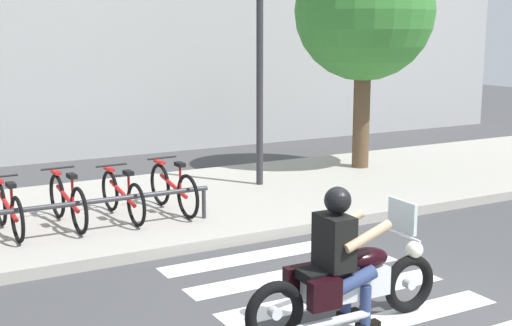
% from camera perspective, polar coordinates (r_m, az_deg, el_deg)
% --- Properties ---
extents(ground_plane, '(48.00, 48.00, 0.00)m').
position_cam_1_polar(ground_plane, '(7.35, 11.58, -12.37)').
color(ground_plane, '#424244').
extents(sidewalk, '(24.00, 4.40, 0.15)m').
position_cam_1_polar(sidewalk, '(11.46, -5.23, -3.28)').
color(sidewalk, '#A8A399').
rests_on(sidewalk, ground).
extents(crosswalk_stripe_2, '(2.80, 0.40, 0.01)m').
position_cam_1_polar(crosswalk_stripe_2, '(7.22, 10.29, -12.71)').
color(crosswalk_stripe_2, white).
rests_on(crosswalk_stripe_2, ground).
extents(crosswalk_stripe_3, '(2.80, 0.40, 0.01)m').
position_cam_1_polar(crosswalk_stripe_3, '(7.80, 6.51, -10.76)').
color(crosswalk_stripe_3, white).
rests_on(crosswalk_stripe_3, ground).
extents(crosswalk_stripe_4, '(2.80, 0.40, 0.01)m').
position_cam_1_polar(crosswalk_stripe_4, '(8.42, 3.31, -9.05)').
color(crosswalk_stripe_4, white).
rests_on(crosswalk_stripe_4, ground).
extents(crosswalk_stripe_5, '(2.80, 0.40, 0.01)m').
position_cam_1_polar(crosswalk_stripe_5, '(9.07, 0.58, -7.55)').
color(crosswalk_stripe_5, white).
rests_on(crosswalk_stripe_5, ground).
extents(motorcycle, '(2.21, 0.62, 1.20)m').
position_cam_1_polar(motorcycle, '(6.90, 7.48, -9.75)').
color(motorcycle, black).
rests_on(motorcycle, ground).
extents(rider, '(0.63, 0.54, 1.43)m').
position_cam_1_polar(rider, '(6.74, 6.99, -6.97)').
color(rider, black).
rests_on(rider, ground).
extents(bicycle_1, '(0.48, 1.58, 0.75)m').
position_cam_1_polar(bicycle_1, '(9.95, -19.66, -3.60)').
color(bicycle_1, black).
rests_on(bicycle_1, sidewalk).
extents(bicycle_2, '(0.48, 1.64, 0.79)m').
position_cam_1_polar(bicycle_2, '(10.09, -15.21, -3.04)').
color(bicycle_2, black).
rests_on(bicycle_2, sidewalk).
extents(bicycle_3, '(0.48, 1.64, 0.75)m').
position_cam_1_polar(bicycle_3, '(10.31, -10.90, -2.64)').
color(bicycle_3, black).
rests_on(bicycle_3, sidewalk).
extents(bicycle_4, '(0.48, 1.62, 0.80)m').
position_cam_1_polar(bicycle_4, '(10.57, -6.80, -2.09)').
color(bicycle_4, black).
rests_on(bicycle_4, sidewalk).
extents(bike_rack, '(3.79, 0.07, 0.49)m').
position_cam_1_polar(bike_rack, '(9.56, -14.41, -3.42)').
color(bike_rack, '#333338').
rests_on(bike_rack, sidewalk).
extents(street_lamp, '(0.28, 0.28, 4.68)m').
position_cam_1_polar(street_lamp, '(12.14, 0.31, 10.58)').
color(street_lamp, '#2D2D33').
rests_on(street_lamp, ground).
extents(tree_near_rack, '(2.71, 2.71, 4.59)m').
position_cam_1_polar(tree_near_rack, '(13.89, 8.88, 12.15)').
color(tree_near_rack, brown).
rests_on(tree_near_rack, ground).
extents(building_backdrop, '(24.00, 1.20, 6.76)m').
position_cam_1_polar(building_backdrop, '(16.50, -13.69, 12.35)').
color(building_backdrop, '#A8A8A8').
rests_on(building_backdrop, ground).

